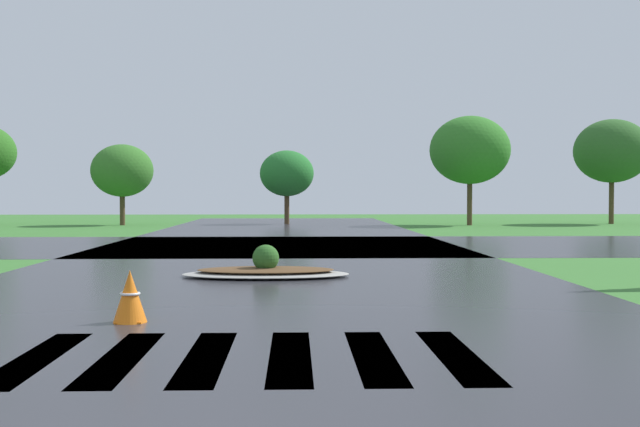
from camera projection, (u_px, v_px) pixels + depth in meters
The scene contains 6 objects.
asphalt_roadway at pixel (268, 287), 14.77m from camera, with size 11.87×80.00×0.01m, color #2B2B30.
asphalt_cross_road at pixel (280, 245), 26.41m from camera, with size 90.00×10.68×0.01m, color #2B2B30.
crosswalk_stripes at pixel (248, 356), 8.47m from camera, with size 4.95×2.90×0.01m.
median_island at pixel (266, 271), 16.53m from camera, with size 3.51×1.70×0.68m.
traffic_cone at pixel (130, 297), 10.71m from camera, with size 0.46×0.46×0.72m.
background_treeline at pixel (366, 156), 43.57m from camera, with size 38.82×5.87×5.96m.
Camera 1 is at (0.50, -4.76, 1.77)m, focal length 44.24 mm.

